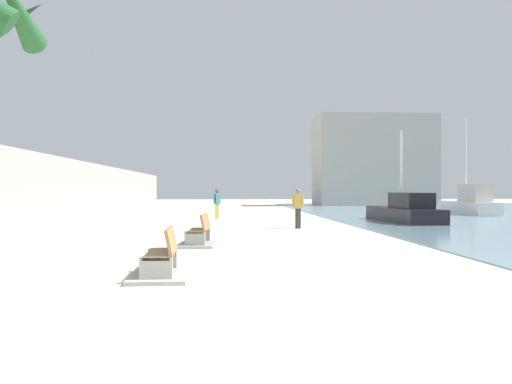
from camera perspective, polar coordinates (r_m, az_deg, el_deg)
ground_plane at (r=27.59m, az=-3.40°, el=-3.27°), size 120.00×120.00×0.00m
seawall at (r=28.48m, az=-18.67°, el=-0.02°), size 0.80×64.00×3.14m
bench_near at (r=10.97m, az=-9.99°, el=-7.59°), size 1.14×2.12×0.98m
bench_far at (r=16.80m, az=-6.04°, el=-4.82°), size 1.28×2.19×0.98m
person_walking at (r=23.74m, az=4.45°, el=-1.37°), size 0.51×0.27×1.76m
person_standing at (r=31.30m, az=-4.12°, el=-1.00°), size 0.41×0.39×1.72m
boat_distant at (r=28.93m, az=15.45°, el=-1.93°), size 2.16×6.67×4.78m
boat_far_left at (r=39.42m, az=21.60°, el=-1.08°), size 2.09×7.43×6.50m
harbor_building at (r=57.88m, az=12.28°, el=3.22°), size 12.00×6.00×9.29m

